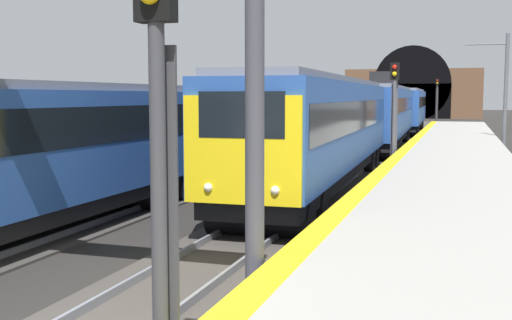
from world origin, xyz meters
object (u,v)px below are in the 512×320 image
(train_adjacent_platform, at_px, (168,132))
(railway_signal_far, at_px, (437,98))
(train_main_approaching, at_px, (383,113))
(railway_signal_mid, at_px, (394,108))
(catenary_mast_near, at_px, (505,92))
(railway_signal_near, at_px, (159,152))

(train_adjacent_platform, relative_size, railway_signal_far, 7.07)
(train_main_approaching, bearing_deg, railway_signal_mid, 7.38)
(train_main_approaching, relative_size, catenary_mast_near, 8.06)
(train_adjacent_platform, xyz_separation_m, catenary_mast_near, (20.11, -12.09, 1.48))
(train_main_approaching, xyz_separation_m, railway_signal_far, (38.65, -1.94, 0.85))
(train_main_approaching, height_order, railway_signal_far, railway_signal_far)
(catenary_mast_near, bearing_deg, railway_signal_far, 7.51)
(railway_signal_mid, bearing_deg, train_adjacent_platform, -38.89)
(train_main_approaching, xyz_separation_m, railway_signal_near, (-35.47, -1.94, 0.54))
(train_main_approaching, height_order, railway_signal_near, train_main_approaching)
(train_main_approaching, distance_m, catenary_mast_near, 7.33)
(train_adjacent_platform, bearing_deg, train_main_approaching, 167.22)
(railway_signal_far, height_order, catenary_mast_near, catenary_mast_near)
(railway_signal_mid, relative_size, railway_signal_far, 0.89)
(train_main_approaching, distance_m, railway_signal_mid, 12.67)
(railway_signal_mid, bearing_deg, railway_signal_near, 0.00)
(railway_signal_near, bearing_deg, train_main_approaching, -176.87)
(railway_signal_near, distance_m, catenary_mast_near, 34.96)
(railway_signal_near, distance_m, railway_signal_mid, 22.97)
(train_adjacent_platform, relative_size, railway_signal_mid, 7.92)
(railway_signal_near, height_order, railway_signal_mid, railway_signal_mid)
(train_main_approaching, bearing_deg, catenary_mast_near, 81.25)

